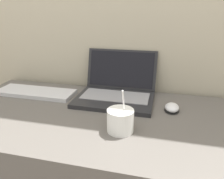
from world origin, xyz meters
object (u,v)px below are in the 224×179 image
object	(u,v)px
drink_cup	(120,120)
external_keyboard	(36,92)
laptop	(117,89)
computer_mouse	(172,108)

from	to	relation	value
drink_cup	external_keyboard	distance (m)	0.58
external_keyboard	drink_cup	bearing A→B (deg)	-26.34
laptop	computer_mouse	size ratio (longest dim) A/B	4.30
external_keyboard	laptop	bearing A→B (deg)	7.57
drink_cup	external_keyboard	xyz separation A→B (m)	(-0.52, 0.26, -0.04)
laptop	external_keyboard	bearing A→B (deg)	-172.43
drink_cup	computer_mouse	size ratio (longest dim) A/B	1.99
laptop	external_keyboard	xyz separation A→B (m)	(-0.43, -0.06, -0.04)
laptop	drink_cup	distance (m)	0.32
computer_mouse	laptop	bearing A→B (deg)	161.52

